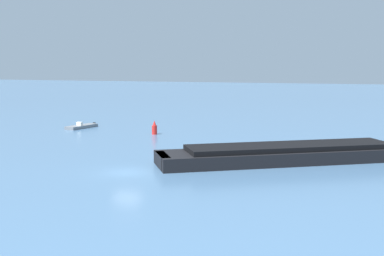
# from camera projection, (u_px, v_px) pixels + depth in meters

# --- Properties ---
(ground_plane) EXTENTS (400.00, 400.00, 0.00)m
(ground_plane) POSITION_uv_depth(u_px,v_px,m) (127.00, 172.00, 46.61)
(ground_plane) COLOR #476B8E
(small_motorboat) EXTENTS (2.77, 5.80, 0.95)m
(small_motorboat) POSITION_uv_depth(u_px,v_px,m) (82.00, 126.00, 77.75)
(small_motorboat) COLOR slate
(small_motorboat) RESTS_ON ground
(cargo_barge) EXTENTS (27.60, 19.72, 5.86)m
(cargo_barge) POSITION_uv_depth(u_px,v_px,m) (310.00, 151.00, 51.97)
(cargo_barge) COLOR black
(cargo_barge) RESTS_ON ground
(channel_buoy_red) EXTENTS (0.70, 0.70, 1.90)m
(channel_buoy_red) POSITION_uv_depth(u_px,v_px,m) (154.00, 128.00, 71.02)
(channel_buoy_red) COLOR red
(channel_buoy_red) RESTS_ON ground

